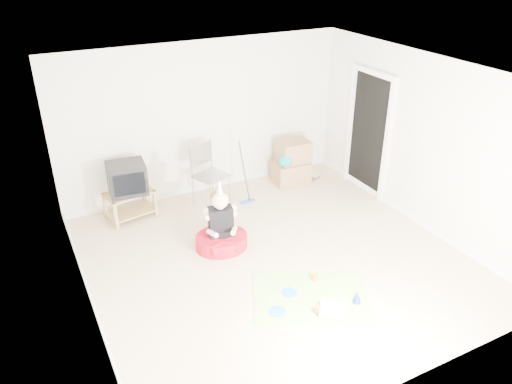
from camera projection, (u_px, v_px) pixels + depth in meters
name	position (u px, v px, depth m)	size (l,w,h in m)	color
ground	(275.00, 259.00, 7.02)	(5.00, 5.00, 0.00)	#CEB394
doorway_recess	(369.00, 135.00, 8.50)	(0.02, 0.90, 2.05)	black
tv_stand	(130.00, 203.00, 7.92)	(0.81, 0.59, 0.46)	olive
crt_tv	(127.00, 178.00, 7.72)	(0.57, 0.48, 0.49)	black
folding_chair	(211.00, 176.00, 8.23)	(0.61, 0.60, 1.07)	gray
cardboard_boxes	(292.00, 163.00, 9.02)	(0.67, 0.54, 0.80)	#966D48
floor_mop	(247.00, 188.00, 8.38)	(0.26, 0.34, 1.02)	blue
book_pile	(312.00, 175.00, 9.36)	(0.26, 0.29, 0.08)	#236B3B
seated_woman	(221.00, 234.00, 7.17)	(0.89, 0.89, 1.08)	#AF1022
party_mat	(311.00, 297.00, 6.27)	(1.46, 1.05, 0.01)	#E43097
birthday_cake	(333.00, 310.00, 6.00)	(0.39, 0.38, 0.15)	silver
blue_plate_near	(289.00, 293.00, 6.34)	(0.20, 0.20, 0.01)	blue
blue_plate_far	(277.00, 311.00, 6.02)	(0.20, 0.20, 0.01)	blue
orange_cup_near	(315.00, 278.00, 6.55)	(0.08, 0.08, 0.09)	orange
orange_cup_far	(318.00, 310.00, 5.99)	(0.08, 0.08, 0.09)	orange
blue_party_hat	(357.00, 297.00, 6.15)	(0.11, 0.11, 0.17)	#1834AB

